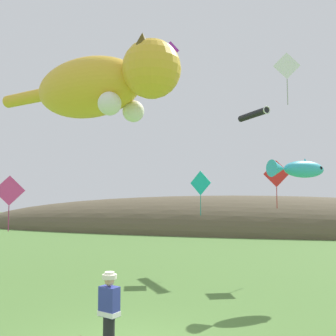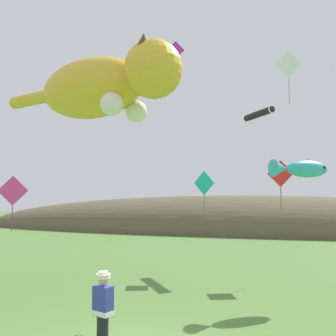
% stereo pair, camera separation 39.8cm
% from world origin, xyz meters
% --- Properties ---
extents(distant_hill_ridge, '(57.58, 13.46, 6.81)m').
position_xyz_m(distant_hill_ridge, '(0.00, 29.58, 0.00)').
color(distant_hill_ridge, brown).
rests_on(distant_hill_ridge, ground).
extents(festival_attendant, '(0.48, 0.39, 1.77)m').
position_xyz_m(festival_attendant, '(-0.17, -0.29, 0.95)').
color(festival_attendant, black).
rests_on(festival_attendant, ground).
extents(kite_giant_cat, '(9.65, 4.26, 3.02)m').
position_xyz_m(kite_giant_cat, '(-3.63, 6.70, 7.99)').
color(kite_giant_cat, gold).
extents(kite_fish_windsock, '(2.22, 1.86, 0.71)m').
position_xyz_m(kite_fish_windsock, '(4.20, 6.44, 4.31)').
color(kite_fish_windsock, '#33B2CC').
extents(kite_tube_streamer, '(1.77, 2.20, 0.44)m').
position_xyz_m(kite_tube_streamer, '(2.54, 12.94, 7.77)').
color(kite_tube_streamer, black).
extents(kite_diamond_pink, '(0.97, 0.47, 1.97)m').
position_xyz_m(kite_diamond_pink, '(-5.74, 3.82, 3.51)').
color(kite_diamond_pink, '#E53F8C').
extents(kite_diamond_violet, '(0.94, 0.46, 1.93)m').
position_xyz_m(kite_diamond_violet, '(-2.07, 12.81, 11.76)').
color(kite_diamond_violet, purple).
extents(kite_diamond_teal, '(1.01, 0.47, 2.00)m').
position_xyz_m(kite_diamond_teal, '(0.26, 8.94, 3.91)').
color(kite_diamond_teal, '#19BFBF').
extents(kite_diamond_white, '(0.91, 0.17, 1.82)m').
position_xyz_m(kite_diamond_white, '(3.82, 5.43, 7.75)').
color(kite_diamond_white, white).
extents(kite_diamond_red, '(1.08, 0.42, 2.05)m').
position_xyz_m(kite_diamond_red, '(3.53, 8.97, 4.28)').
color(kite_diamond_red, red).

